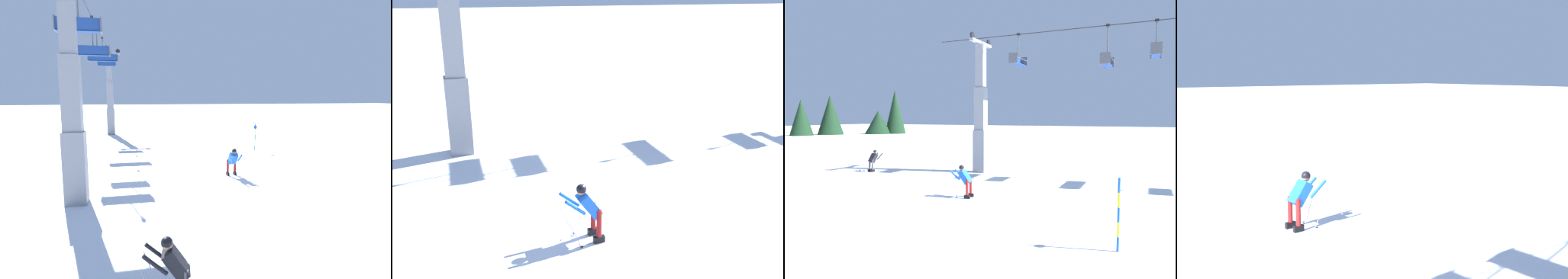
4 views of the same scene
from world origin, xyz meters
The scene contains 3 objects.
ground_plane centered at (0.00, 0.00, 0.00)m, with size 260.00×260.00×0.00m, color white.
skier_carving_main centered at (-1.31, -0.63, 0.88)m, with size 1.77×0.72×1.67m.
lift_tower_near centered at (-3.92, 6.70, 3.78)m, with size 0.83×2.98×9.11m.
Camera 2 is at (-4.26, -9.91, 5.90)m, focal length 41.74 mm.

